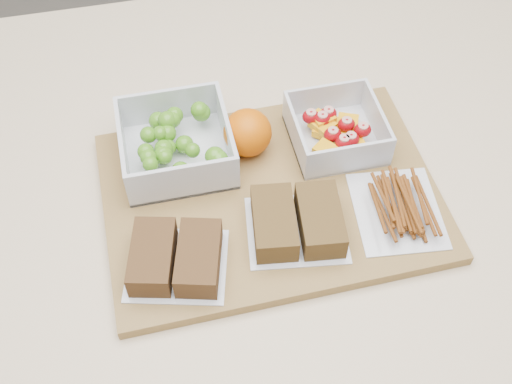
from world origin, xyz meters
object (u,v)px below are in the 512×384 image
(orange, at_px, (248,133))
(sandwich_bag_center, at_px, (297,222))
(fruit_container, at_px, (336,131))
(sandwich_bag_left, at_px, (176,258))
(cutting_board, at_px, (270,196))
(grape_container, at_px, (177,143))
(pretzel_bag, at_px, (399,204))

(orange, distance_m, sandwich_bag_center, 0.15)
(sandwich_bag_center, bearing_deg, fruit_container, 56.10)
(orange, xyz_separation_m, sandwich_bag_left, (-0.12, -0.16, -0.01))
(fruit_container, bearing_deg, cutting_board, -147.43)
(fruit_container, relative_size, sandwich_bag_center, 0.88)
(grape_container, relative_size, sandwich_bag_left, 1.02)
(cutting_board, xyz_separation_m, grape_container, (-0.11, 0.09, 0.03))
(grape_container, xyz_separation_m, orange, (0.09, -0.01, 0.01))
(pretzel_bag, bearing_deg, cutting_board, 156.70)
(grape_container, xyz_separation_m, sandwich_bag_left, (-0.03, -0.17, -0.01))
(pretzel_bag, bearing_deg, sandwich_bag_center, -179.65)
(cutting_board, distance_m, orange, 0.09)
(cutting_board, xyz_separation_m, pretzel_bag, (0.15, -0.06, 0.02))
(pretzel_bag, bearing_deg, orange, 138.38)
(pretzel_bag, bearing_deg, grape_container, 149.47)
(orange, xyz_separation_m, pretzel_bag, (0.16, -0.14, -0.02))
(grape_container, distance_m, sandwich_bag_left, 0.17)
(cutting_board, bearing_deg, grape_container, 140.24)
(fruit_container, relative_size, pretzel_bag, 0.85)
(orange, distance_m, pretzel_bag, 0.21)
(grape_container, height_order, sandwich_bag_left, grape_container)
(fruit_container, xyz_separation_m, sandwich_bag_center, (-0.09, -0.13, -0.00))
(fruit_container, bearing_deg, grape_container, 174.97)
(cutting_board, xyz_separation_m, orange, (-0.01, 0.08, 0.04))
(cutting_board, height_order, orange, orange)
(grape_container, height_order, fruit_container, grape_container)
(orange, relative_size, sandwich_bag_left, 0.47)
(grape_container, height_order, sandwich_bag_center, grape_container)
(sandwich_bag_left, height_order, pretzel_bag, sandwich_bag_left)
(sandwich_bag_center, bearing_deg, sandwich_bag_left, -173.20)
(sandwich_bag_left, bearing_deg, grape_container, 81.14)
(cutting_board, height_order, grape_container, grape_container)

